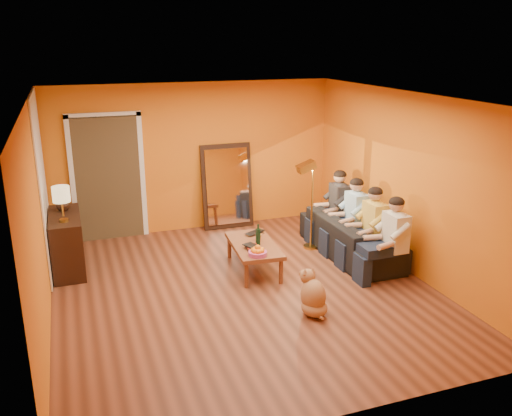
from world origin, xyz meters
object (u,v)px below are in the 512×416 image
object	(u,v)px
mirror_frame	(227,186)
laptop	(257,233)
table_lamp	(62,204)
tumbler	(259,237)
sofa	(351,236)
person_mid_right	(356,215)
wine_bottle	(258,234)
person_far_right	(340,206)
vase	(63,204)
dog	(313,292)
sideboard	(67,243)
floor_lamp	(312,206)
coffee_table	(254,257)
person_mid_left	(374,226)
person_far_left	(395,239)

from	to	relation	value
mirror_frame	laptop	world-z (taller)	mirror_frame
table_lamp	tumbler	size ratio (longest dim) A/B	5.39
sofa	person_mid_right	xyz separation A→B (m)	(0.13, 0.10, 0.30)
wine_bottle	person_mid_right	bearing A→B (deg)	6.77
person_far_right	vase	distance (m)	4.41
dog	laptop	xyz separation A→B (m)	(-0.08, 1.86, 0.14)
sideboard	tumbler	xyz separation A→B (m)	(2.71, -0.82, 0.04)
dog	wine_bottle	size ratio (longest dim) A/B	1.88
table_lamp	wine_bottle	world-z (taller)	table_lamp
floor_lamp	dog	bearing A→B (deg)	-112.67
tumbler	vase	bearing A→B (deg)	158.38
coffee_table	person_mid_right	world-z (taller)	person_mid_right
dog	person_mid_left	size ratio (longest dim) A/B	0.48
person_far_left	person_far_right	bearing A→B (deg)	90.00
floor_lamp	laptop	bearing A→B (deg)	-168.44
table_lamp	floor_lamp	world-z (taller)	floor_lamp
sideboard	vase	distance (m)	0.59
wine_bottle	table_lamp	bearing A→B (deg)	165.27
person_mid_right	vase	size ratio (longest dim) A/B	5.79
vase	person_mid_left	bearing A→B (deg)	-19.99
sideboard	table_lamp	xyz separation A→B (m)	(0.00, -0.30, 0.68)
person_mid_right	table_lamp	bearing A→B (deg)	173.61
sofa	wine_bottle	size ratio (longest dim) A/B	6.82
table_lamp	floor_lamp	distance (m)	3.79
sofa	tumbler	world-z (taller)	sofa
sofa	person_mid_left	world-z (taller)	person_mid_left
laptop	vase	size ratio (longest dim) A/B	1.66
mirror_frame	dog	bearing A→B (deg)	-89.07
person_far_right	table_lamp	bearing A→B (deg)	-179.21
dog	person_mid_left	xyz separation A→B (m)	(1.52, 1.11, 0.32)
table_lamp	person_mid_left	size ratio (longest dim) A/B	0.42
mirror_frame	wine_bottle	world-z (taller)	mirror_frame
person_far_left	mirror_frame	bearing A→B (deg)	118.02
dog	wine_bottle	bearing A→B (deg)	88.27
person_far_left	vase	bearing A→B (deg)	153.91
mirror_frame	person_mid_right	xyz separation A→B (m)	(1.58, -1.87, -0.15)
floor_lamp	person_far_left	size ratio (longest dim) A/B	1.18
tumbler	laptop	xyz separation A→B (m)	(0.06, 0.23, -0.03)
person_far_left	laptop	bearing A→B (deg)	140.98
laptop	wine_bottle	bearing A→B (deg)	-136.37
sideboard	wine_bottle	bearing A→B (deg)	-20.63
person_far_right	tumbler	size ratio (longest dim) A/B	12.90
floor_lamp	person_far_left	xyz separation A→B (m)	(0.60, -1.47, -0.11)
person_mid_right	sideboard	bearing A→B (deg)	169.76
floor_lamp	tumbler	xyz separation A→B (m)	(-1.06, -0.40, -0.26)
wine_bottle	vase	bearing A→B (deg)	154.77
tumbler	vase	world-z (taller)	vase
mirror_frame	vase	size ratio (longest dim) A/B	7.22
coffee_table	mirror_frame	bearing A→B (deg)	88.81
sideboard	laptop	bearing A→B (deg)	-12.11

